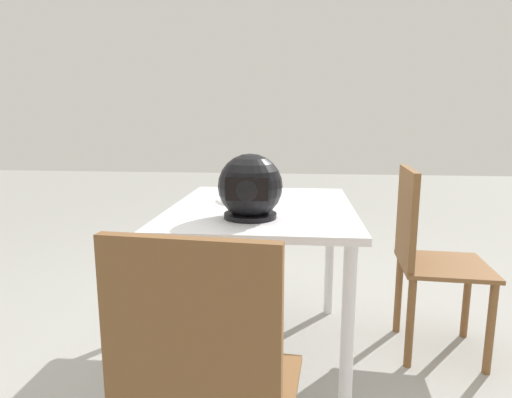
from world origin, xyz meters
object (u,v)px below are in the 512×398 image
at_px(motorcycle_helmet, 250,188).
at_px(chair_far, 206,390).
at_px(dining_table, 262,225).
at_px(pizza, 249,196).
at_px(chair_side, 425,251).

xyz_separation_m(motorcycle_helmet, chair_far, (0.02, 0.81, -0.35)).
height_order(dining_table, motorcycle_helmet, motorcycle_helmet).
height_order(pizza, motorcycle_helmet, motorcycle_helmet).
height_order(motorcycle_helmet, chair_side, motorcycle_helmet).
distance_m(pizza, chair_side, 0.88).
height_order(pizza, chair_side, chair_side).
relative_size(pizza, chair_far, 0.28).
bearing_deg(dining_table, chair_side, -173.06).
height_order(dining_table, pizza, pizza).
xyz_separation_m(pizza, chair_side, (-0.84, 0.01, -0.25)).
relative_size(dining_table, chair_side, 1.16).
bearing_deg(pizza, motorcycle_helmet, 96.94).
distance_m(dining_table, chair_far, 1.07).
xyz_separation_m(dining_table, chair_far, (0.04, 1.06, -0.13)).
distance_m(motorcycle_helmet, chair_side, 0.94).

